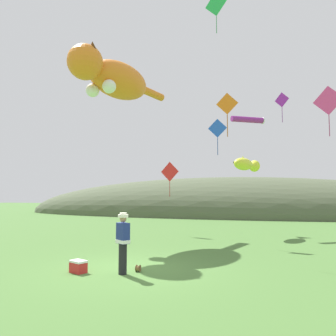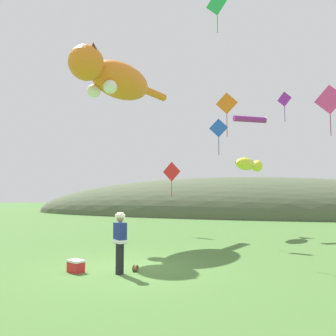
{
  "view_description": "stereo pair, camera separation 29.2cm",
  "coord_description": "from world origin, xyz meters",
  "px_view_note": "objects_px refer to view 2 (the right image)",
  "views": [
    {
      "loc": [
        4.0,
        -9.5,
        2.34
      ],
      "look_at": [
        0.0,
        4.0,
        3.44
      ],
      "focal_mm": 35.0,
      "sensor_mm": 36.0,
      "label": 1
    },
    {
      "loc": [
        4.28,
        -9.41,
        2.34
      ],
      "look_at": [
        0.0,
        4.0,
        3.44
      ],
      "focal_mm": 35.0,
      "sensor_mm": 36.0,
      "label": 2
    }
  ],
  "objects_px": {
    "kite_spool": "(135,268)",
    "kite_diamond_orange": "(227,104)",
    "kite_diamond_blue": "(219,128)",
    "kite_fish_windsock": "(248,164)",
    "kite_diamond_green": "(217,3)",
    "kite_diamond_violet": "(284,100)",
    "kite_diamond_pink": "(330,100)",
    "picnic_cooler": "(76,266)",
    "festival_attendant": "(120,241)",
    "kite_diamond_red": "(172,172)",
    "kite_giant_cat": "(114,78)",
    "kite_tube_streamer": "(250,119)"
  },
  "relations": [
    {
      "from": "kite_diamond_green",
      "to": "kite_diamond_violet",
      "type": "bearing_deg",
      "value": 53.27
    },
    {
      "from": "kite_spool",
      "to": "kite_diamond_orange",
      "type": "xyz_separation_m",
      "value": [
        2.31,
        3.71,
        5.81
      ]
    },
    {
      "from": "kite_diamond_orange",
      "to": "kite_diamond_pink",
      "type": "bearing_deg",
      "value": 24.03
    },
    {
      "from": "festival_attendant",
      "to": "kite_spool",
      "type": "bearing_deg",
      "value": 51.96
    },
    {
      "from": "festival_attendant",
      "to": "kite_fish_windsock",
      "type": "relative_size",
      "value": 0.64
    },
    {
      "from": "kite_giant_cat",
      "to": "kite_diamond_pink",
      "type": "height_order",
      "value": "kite_giant_cat"
    },
    {
      "from": "kite_spool",
      "to": "picnic_cooler",
      "type": "xyz_separation_m",
      "value": [
        -1.66,
        -0.62,
        0.08
      ]
    },
    {
      "from": "kite_diamond_violet",
      "to": "kite_fish_windsock",
      "type": "bearing_deg",
      "value": -165.36
    },
    {
      "from": "kite_fish_windsock",
      "to": "kite_diamond_violet",
      "type": "bearing_deg",
      "value": 14.64
    },
    {
      "from": "kite_spool",
      "to": "kite_fish_windsock",
      "type": "xyz_separation_m",
      "value": [
        2.64,
        10.25,
        3.94
      ]
    },
    {
      "from": "kite_fish_windsock",
      "to": "kite_tube_streamer",
      "type": "height_order",
      "value": "kite_tube_streamer"
    },
    {
      "from": "kite_giant_cat",
      "to": "kite_diamond_green",
      "type": "relative_size",
      "value": 3.26
    },
    {
      "from": "festival_attendant",
      "to": "kite_giant_cat",
      "type": "relative_size",
      "value": 0.24
    },
    {
      "from": "picnic_cooler",
      "to": "kite_tube_streamer",
      "type": "bearing_deg",
      "value": 69.66
    },
    {
      "from": "kite_tube_streamer",
      "to": "kite_diamond_blue",
      "type": "distance_m",
      "value": 4.62
    },
    {
      "from": "kite_spool",
      "to": "kite_tube_streamer",
      "type": "height_order",
      "value": "kite_tube_streamer"
    },
    {
      "from": "kite_tube_streamer",
      "to": "kite_diamond_orange",
      "type": "height_order",
      "value": "kite_tube_streamer"
    },
    {
      "from": "kite_diamond_orange",
      "to": "kite_diamond_blue",
      "type": "bearing_deg",
      "value": 104.19
    },
    {
      "from": "festival_attendant",
      "to": "kite_giant_cat",
      "type": "bearing_deg",
      "value": 119.09
    },
    {
      "from": "kite_spool",
      "to": "kite_diamond_pink",
      "type": "height_order",
      "value": "kite_diamond_pink"
    },
    {
      "from": "kite_fish_windsock",
      "to": "kite_diamond_pink",
      "type": "distance_m",
      "value": 6.4
    },
    {
      "from": "festival_attendant",
      "to": "kite_diamond_blue",
      "type": "relative_size",
      "value": 0.95
    },
    {
      "from": "picnic_cooler",
      "to": "kite_diamond_green",
      "type": "distance_m",
      "value": 14.06
    },
    {
      "from": "kite_diamond_pink",
      "to": "kite_diamond_violet",
      "type": "height_order",
      "value": "kite_diamond_violet"
    },
    {
      "from": "kite_diamond_blue",
      "to": "kite_diamond_green",
      "type": "relative_size",
      "value": 0.84
    },
    {
      "from": "kite_diamond_pink",
      "to": "kite_diamond_blue",
      "type": "bearing_deg",
      "value": 161.47
    },
    {
      "from": "kite_diamond_orange",
      "to": "kite_diamond_violet",
      "type": "distance_m",
      "value": 7.76
    },
    {
      "from": "kite_diamond_blue",
      "to": "kite_diamond_orange",
      "type": "distance_m",
      "value": 3.55
    },
    {
      "from": "kite_giant_cat",
      "to": "kite_fish_windsock",
      "type": "height_order",
      "value": "kite_giant_cat"
    },
    {
      "from": "kite_giant_cat",
      "to": "kite_diamond_pink",
      "type": "bearing_deg",
      "value": -3.52
    },
    {
      "from": "kite_diamond_pink",
      "to": "kite_diamond_green",
      "type": "xyz_separation_m",
      "value": [
        -4.79,
        0.99,
        5.66
      ]
    },
    {
      "from": "festival_attendant",
      "to": "kite_diamond_green",
      "type": "distance_m",
      "value": 13.06
    },
    {
      "from": "kite_giant_cat",
      "to": "kite_diamond_blue",
      "type": "bearing_deg",
      "value": 10.51
    },
    {
      "from": "kite_fish_windsock",
      "to": "kite_spool",
      "type": "bearing_deg",
      "value": -104.42
    },
    {
      "from": "kite_fish_windsock",
      "to": "kite_diamond_violet",
      "type": "height_order",
      "value": "kite_diamond_violet"
    },
    {
      "from": "kite_spool",
      "to": "picnic_cooler",
      "type": "relative_size",
      "value": 0.35
    },
    {
      "from": "kite_diamond_green",
      "to": "kite_tube_streamer",
      "type": "bearing_deg",
      "value": 75.83
    },
    {
      "from": "picnic_cooler",
      "to": "kite_fish_windsock",
      "type": "xyz_separation_m",
      "value": [
        4.3,
        10.87,
        3.86
      ]
    },
    {
      "from": "kite_diamond_violet",
      "to": "festival_attendant",
      "type": "bearing_deg",
      "value": -114.43
    },
    {
      "from": "kite_diamond_red",
      "to": "kite_diamond_blue",
      "type": "xyz_separation_m",
      "value": [
        3.18,
        -2.24,
        2.01
      ]
    },
    {
      "from": "kite_tube_streamer",
      "to": "kite_diamond_orange",
      "type": "bearing_deg",
      "value": -93.5
    },
    {
      "from": "kite_diamond_blue",
      "to": "kite_diamond_green",
      "type": "xyz_separation_m",
      "value": [
        0.11,
        -0.65,
        6.25
      ]
    },
    {
      "from": "kite_diamond_orange",
      "to": "kite_diamond_green",
      "type": "bearing_deg",
      "value": 105.35
    },
    {
      "from": "kite_diamond_blue",
      "to": "kite_diamond_violet",
      "type": "distance_m",
      "value": 5.43
    },
    {
      "from": "kite_diamond_green",
      "to": "kite_fish_windsock",
      "type": "bearing_deg",
      "value": 73.91
    },
    {
      "from": "kite_diamond_red",
      "to": "kite_diamond_blue",
      "type": "distance_m",
      "value": 4.38
    },
    {
      "from": "kite_spool",
      "to": "kite_fish_windsock",
      "type": "distance_m",
      "value": 11.29
    },
    {
      "from": "kite_spool",
      "to": "kite_diamond_green",
      "type": "height_order",
      "value": "kite_diamond_green"
    },
    {
      "from": "kite_spool",
      "to": "kite_diamond_orange",
      "type": "height_order",
      "value": "kite_diamond_orange"
    },
    {
      "from": "kite_giant_cat",
      "to": "kite_diamond_orange",
      "type": "distance_m",
      "value": 7.21
    }
  ]
}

